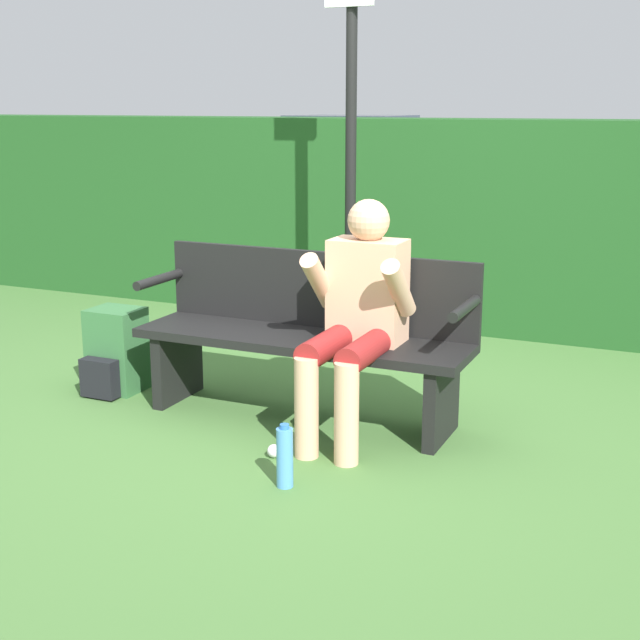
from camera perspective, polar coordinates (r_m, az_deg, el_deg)
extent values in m
plane|color=#426B33|center=(4.58, -1.21, -6.29)|extent=(40.00, 40.00, 0.00)
cube|color=#1E4C1E|center=(6.49, 7.46, 6.21)|extent=(12.00, 0.59, 1.46)
cube|color=black|center=(4.46, -1.23, -1.29)|extent=(1.71, 0.45, 0.05)
cube|color=black|center=(4.59, -0.12, 1.98)|extent=(1.71, 0.04, 0.40)
cube|color=black|center=(4.87, -9.10, -2.83)|extent=(0.06, 0.41, 0.39)
cube|color=black|center=(4.27, 7.79, -5.16)|extent=(0.06, 0.41, 0.39)
cylinder|color=black|center=(4.81, -10.25, 2.58)|extent=(0.05, 0.41, 0.05)
cylinder|color=black|center=(4.12, 9.27, 0.74)|extent=(0.05, 0.41, 0.05)
cube|color=#DBA884|center=(4.30, 3.07, 1.87)|extent=(0.35, 0.22, 0.50)
sphere|color=#DBA884|center=(4.25, 3.13, 6.38)|extent=(0.20, 0.20, 0.20)
cylinder|color=maroon|center=(4.17, 0.55, -1.58)|extent=(0.13, 0.49, 0.13)
cylinder|color=maroon|center=(4.10, 3.06, -1.87)|extent=(0.13, 0.49, 0.13)
cylinder|color=#DBA884|center=(4.02, -0.87, -5.64)|extent=(0.11, 0.11, 0.47)
cylinder|color=#DBA884|center=(3.95, 1.71, -6.02)|extent=(0.11, 0.11, 0.47)
cylinder|color=#DBA884|center=(4.26, -0.03, 2.48)|extent=(0.09, 0.31, 0.31)
cylinder|color=#DBA884|center=(4.11, 5.06, 2.03)|extent=(0.09, 0.31, 0.31)
cube|color=#336638|center=(5.07, -12.89, -1.87)|extent=(0.28, 0.24, 0.47)
cube|color=black|center=(4.98, -13.92, -3.63)|extent=(0.21, 0.08, 0.21)
cylinder|color=#4C8CCC|center=(3.76, -2.27, -8.80)|extent=(0.07, 0.07, 0.26)
cylinder|color=#2D66B2|center=(3.71, -2.29, -6.83)|extent=(0.04, 0.04, 0.02)
cylinder|color=black|center=(5.72, 1.98, 10.21)|extent=(0.07, 0.07, 2.43)
cube|color=black|center=(16.67, 2.00, 10.13)|extent=(4.30, 2.08, 0.64)
cube|color=#333D4C|center=(16.64, 2.02, 12.09)|extent=(2.10, 1.76, 0.51)
cylinder|color=black|center=(17.03, 7.36, 9.45)|extent=(0.63, 0.21, 0.62)
cylinder|color=black|center=(15.33, 5.05, 9.04)|extent=(0.63, 0.21, 0.62)
cylinder|color=black|center=(18.07, -0.60, 9.80)|extent=(0.63, 0.21, 0.62)
cylinder|color=black|center=(16.48, -3.54, 9.39)|extent=(0.63, 0.21, 0.62)
sphere|color=silver|center=(4.09, -2.97, -8.37)|extent=(0.06, 0.06, 0.06)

